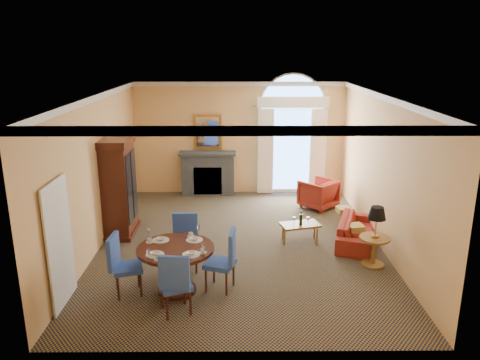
{
  "coord_description": "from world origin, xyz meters",
  "views": [
    {
      "loc": [
        -0.07,
        -9.42,
        4.15
      ],
      "look_at": [
        0.0,
        0.5,
        1.3
      ],
      "focal_mm": 35.0,
      "sensor_mm": 36.0,
      "label": 1
    }
  ],
  "objects_px": {
    "armoire": "(119,188)",
    "side_table": "(376,229)",
    "sofa": "(357,231)",
    "dining_table": "(176,259)",
    "armchair": "(318,194)",
    "coffee_table": "(300,225)"
  },
  "relations": [
    {
      "from": "armoire",
      "to": "side_table",
      "type": "xyz_separation_m",
      "value": [
        5.32,
        -1.7,
        -0.32
      ]
    },
    {
      "from": "side_table",
      "to": "armoire",
      "type": "bearing_deg",
      "value": 162.32
    },
    {
      "from": "armchair",
      "to": "coffee_table",
      "type": "xyz_separation_m",
      "value": [
        -0.78,
        -2.28,
        0.01
      ]
    },
    {
      "from": "sofa",
      "to": "coffee_table",
      "type": "bearing_deg",
      "value": 108.95
    },
    {
      "from": "sofa",
      "to": "coffee_table",
      "type": "distance_m",
      "value": 1.25
    },
    {
      "from": "armoire",
      "to": "dining_table",
      "type": "xyz_separation_m",
      "value": [
        1.6,
        -2.69,
        -0.46
      ]
    },
    {
      "from": "armoire",
      "to": "dining_table",
      "type": "bearing_deg",
      "value": -59.26
    },
    {
      "from": "sofa",
      "to": "side_table",
      "type": "xyz_separation_m",
      "value": [
        0.05,
        -1.14,
        0.49
      ]
    },
    {
      "from": "armoire",
      "to": "coffee_table",
      "type": "distance_m",
      "value": 4.12
    },
    {
      "from": "armchair",
      "to": "side_table",
      "type": "distance_m",
      "value": 3.48
    },
    {
      "from": "sofa",
      "to": "armchair",
      "type": "height_order",
      "value": "armchair"
    },
    {
      "from": "side_table",
      "to": "coffee_table",
      "type": "bearing_deg",
      "value": 138.48
    },
    {
      "from": "sofa",
      "to": "coffee_table",
      "type": "relative_size",
      "value": 1.97
    },
    {
      "from": "coffee_table",
      "to": "armchair",
      "type": "bearing_deg",
      "value": 56.61
    },
    {
      "from": "armoire",
      "to": "dining_table",
      "type": "relative_size",
      "value": 1.67
    },
    {
      "from": "dining_table",
      "to": "coffee_table",
      "type": "bearing_deg",
      "value": 41.23
    },
    {
      "from": "armoire",
      "to": "sofa",
      "type": "height_order",
      "value": "armoire"
    },
    {
      "from": "dining_table",
      "to": "side_table",
      "type": "bearing_deg",
      "value": 14.89
    },
    {
      "from": "armoire",
      "to": "dining_table",
      "type": "height_order",
      "value": "armoire"
    },
    {
      "from": "dining_table",
      "to": "armchair",
      "type": "relative_size",
      "value": 1.58
    },
    {
      "from": "armoire",
      "to": "armchair",
      "type": "xyz_separation_m",
      "value": [
        4.81,
        1.73,
        -0.69
      ]
    },
    {
      "from": "sofa",
      "to": "dining_table",
      "type": "bearing_deg",
      "value": 139.16
    }
  ]
}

